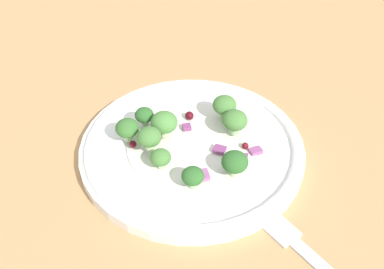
% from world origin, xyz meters
% --- Properties ---
extents(ground_plane, '(1.80, 1.80, 0.02)m').
position_xyz_m(ground_plane, '(0.00, 0.00, -0.01)').
color(ground_plane, tan).
extents(plate, '(0.24, 0.24, 0.02)m').
position_xyz_m(plate, '(0.02, -0.01, 0.01)').
color(plate, white).
rests_on(plate, ground_plane).
extents(dressing_pool, '(0.14, 0.14, 0.00)m').
position_xyz_m(dressing_pool, '(0.02, -0.01, 0.01)').
color(dressing_pool, white).
rests_on(dressing_pool, plate).
extents(broccoli_floret_0, '(0.03, 0.03, 0.03)m').
position_xyz_m(broccoli_floret_0, '(-0.02, -0.03, 0.04)').
color(broccoli_floret_0, '#ADD18E').
rests_on(broccoli_floret_0, plate).
extents(broccoli_floret_1, '(0.02, 0.02, 0.02)m').
position_xyz_m(broccoli_floret_1, '(-0.01, -0.05, 0.03)').
color(broccoli_floret_1, '#ADD18E').
rests_on(broccoli_floret_1, plate).
extents(broccoli_floret_2, '(0.02, 0.02, 0.02)m').
position_xyz_m(broccoli_floret_2, '(0.03, -0.07, 0.03)').
color(broccoli_floret_2, '#9EC684').
rests_on(broccoli_floret_2, plate).
extents(broccoli_floret_3, '(0.03, 0.03, 0.03)m').
position_xyz_m(broccoli_floret_3, '(-0.01, -0.00, 0.03)').
color(broccoli_floret_3, '#ADD18E').
rests_on(broccoli_floret_3, plate).
extents(broccoli_floret_4, '(0.03, 0.03, 0.03)m').
position_xyz_m(broccoli_floret_4, '(0.05, 0.04, 0.03)').
color(broccoli_floret_4, '#8EB77A').
rests_on(broccoli_floret_4, plate).
extents(broccoli_floret_5, '(0.02, 0.02, 0.02)m').
position_xyz_m(broccoli_floret_5, '(-0.04, 0.01, 0.03)').
color(broccoli_floret_5, '#8EB77A').
rests_on(broccoli_floret_5, plate).
extents(broccoli_floret_6, '(0.03, 0.03, 0.03)m').
position_xyz_m(broccoli_floret_6, '(-0.05, -0.01, 0.03)').
color(broccoli_floret_6, '#ADD18E').
rests_on(broccoli_floret_6, plate).
extents(broccoli_floret_7, '(0.03, 0.03, 0.03)m').
position_xyz_m(broccoli_floret_7, '(0.06, 0.01, 0.03)').
color(broccoli_floret_7, '#8EB77A').
rests_on(broccoli_floret_7, plate).
extents(broccoli_floret_8, '(0.03, 0.03, 0.03)m').
position_xyz_m(broccoli_floret_8, '(0.07, -0.05, 0.03)').
color(broccoli_floret_8, '#ADD18E').
rests_on(broccoli_floret_8, plate).
extents(cranberry_0, '(0.01, 0.01, 0.01)m').
position_xyz_m(cranberry_0, '(0.01, 0.03, 0.02)').
color(cranberry_0, '#4C0A14').
rests_on(cranberry_0, plate).
extents(cranberry_1, '(0.01, 0.01, 0.01)m').
position_xyz_m(cranberry_1, '(0.08, -0.01, 0.02)').
color(cranberry_1, maroon).
rests_on(cranberry_1, plate).
extents(cranberry_2, '(0.01, 0.01, 0.01)m').
position_xyz_m(cranberry_2, '(0.07, -0.03, 0.02)').
color(cranberry_2, '#4C0A14').
rests_on(cranberry_2, plate).
extents(cranberry_3, '(0.01, 0.01, 0.01)m').
position_xyz_m(cranberry_3, '(-0.04, -0.02, 0.02)').
color(cranberry_3, '#4C0A14').
rests_on(cranberry_3, plate).
extents(cranberry_4, '(0.01, 0.01, 0.01)m').
position_xyz_m(cranberry_4, '(0.07, 0.04, 0.02)').
color(cranberry_4, maroon).
rests_on(cranberry_4, plate).
extents(onion_bit_0, '(0.01, 0.01, 0.00)m').
position_xyz_m(onion_bit_0, '(0.01, 0.01, 0.02)').
color(onion_bit_0, '#843D75').
rests_on(onion_bit_0, plate).
extents(onion_bit_1, '(0.01, 0.02, 0.00)m').
position_xyz_m(onion_bit_1, '(0.04, -0.06, 0.02)').
color(onion_bit_1, '#A35B93').
rests_on(onion_bit_1, plate).
extents(onion_bit_2, '(0.01, 0.01, 0.01)m').
position_xyz_m(onion_bit_2, '(-0.02, 0.00, 0.02)').
color(onion_bit_2, '#843D75').
rests_on(onion_bit_2, plate).
extents(onion_bit_3, '(0.02, 0.01, 0.00)m').
position_xyz_m(onion_bit_3, '(0.09, -0.01, 0.02)').
color(onion_bit_3, '#934C84').
rests_on(onion_bit_3, plate).
extents(onion_bit_4, '(0.01, 0.01, 0.00)m').
position_xyz_m(onion_bit_4, '(0.07, -0.02, 0.01)').
color(onion_bit_4, '#843D75').
rests_on(onion_bit_4, plate).
extents(onion_bit_5, '(0.01, 0.01, 0.00)m').
position_xyz_m(onion_bit_5, '(0.05, -0.02, 0.02)').
color(onion_bit_5, '#843D75').
rests_on(onion_bit_5, plate).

